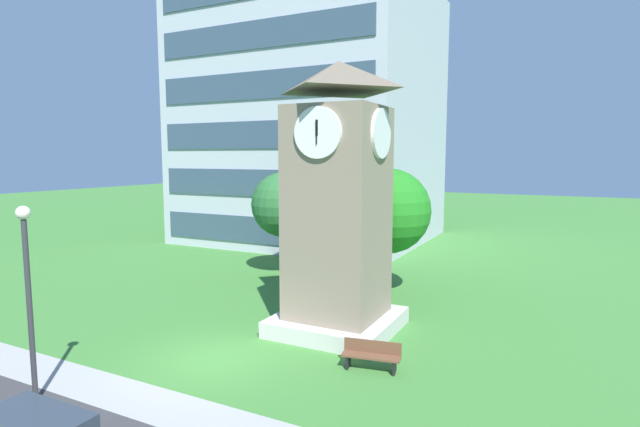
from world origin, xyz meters
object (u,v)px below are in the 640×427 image
(tree_by_building, at_px, (388,211))
(tree_near_tower, at_px, (284,205))
(park_bench, at_px, (371,355))
(street_lamp, at_px, (28,281))
(clock_tower, at_px, (338,214))

(tree_by_building, bearing_deg, tree_near_tower, 168.97)
(park_bench, xyz_separation_m, street_lamp, (-7.33, -5.96, 2.87))
(park_bench, bearing_deg, street_lamp, -140.87)
(street_lamp, bearing_deg, tree_near_tower, 95.71)
(clock_tower, relative_size, tree_near_tower, 1.74)
(clock_tower, bearing_deg, park_bench, -48.61)
(park_bench, xyz_separation_m, tree_by_building, (-2.40, 8.30, 3.54))
(park_bench, relative_size, tree_near_tower, 0.33)
(park_bench, xyz_separation_m, tree_near_tower, (-8.88, 9.57, 3.44))
(park_bench, bearing_deg, tree_near_tower, 132.88)
(park_bench, height_order, street_lamp, street_lamp)
(clock_tower, relative_size, tree_by_building, 1.65)
(street_lamp, height_order, tree_by_building, tree_by_building)
(clock_tower, distance_m, park_bench, 5.41)
(tree_by_building, bearing_deg, park_bench, -73.90)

